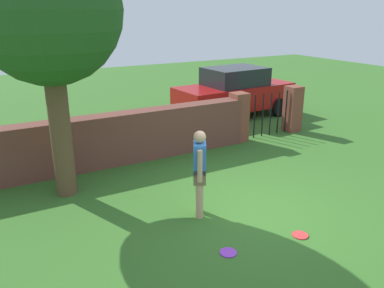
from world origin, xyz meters
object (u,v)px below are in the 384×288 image
(tree, at_px, (47,12))
(frisbee_red, at_px, (300,235))
(person, at_px, (200,169))
(frisbee_purple, at_px, (228,253))
(car, at_px, (234,92))

(tree, xyz_separation_m, frisbee_red, (3.05, -3.58, -3.55))
(tree, bearing_deg, person, -47.35)
(tree, height_order, person, tree)
(tree, height_order, frisbee_purple, tree)
(tree, relative_size, frisbee_purple, 18.40)
(tree, height_order, frisbee_red, tree)
(person, xyz_separation_m, car, (4.63, 5.52, -0.04))
(tree, relative_size, person, 3.07)
(tree, xyz_separation_m, person, (1.94, -2.11, -2.66))
(tree, bearing_deg, frisbee_purple, -63.27)
(car, distance_m, frisbee_red, 7.87)
(person, height_order, frisbee_red, person)
(person, relative_size, frisbee_red, 6.00)
(car, bearing_deg, person, -133.50)
(tree, xyz_separation_m, frisbee_purple, (1.71, -3.40, -3.55))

